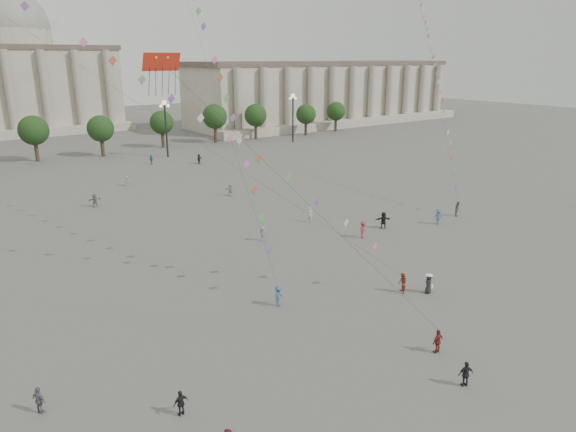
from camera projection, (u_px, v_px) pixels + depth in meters
ground at (381, 329)px, 36.04m from camera, size 360.00×360.00×0.00m
hall_east at (326, 93)px, 148.24m from camera, size 84.00×26.22×17.20m
hall_central at (13, 74)px, 131.01m from camera, size 48.30×34.30×35.50m
tree_row at (72, 130)px, 94.31m from camera, size 137.12×5.12×8.00m
lamp_post_mid_east at (165, 118)px, 96.12m from camera, size 2.00×0.90×10.65m
lamp_post_far_east at (293, 109)px, 113.17m from camera, size 2.00×0.90×10.65m
person_crowd_0 at (151, 160)px, 91.24m from camera, size 1.06×0.74×1.67m
person_crowd_3 at (383, 220)px, 57.04m from camera, size 1.82×1.32×1.90m
person_crowd_4 at (127, 181)px, 75.94m from camera, size 1.42×1.03×1.49m
person_crowd_6 at (262, 234)px, 53.14m from camera, size 1.18×1.03×1.59m
person_crowd_7 at (230, 190)px, 70.51m from camera, size 1.56×1.37×1.71m
person_crowd_8 at (363, 230)px, 53.99m from camera, size 1.36×1.10×1.83m
person_crowd_9 at (199, 159)px, 91.61m from camera, size 1.66×1.37×1.78m
person_crowd_12 at (95, 200)px, 65.22m from camera, size 1.65×0.66×1.74m
person_crowd_13 at (310, 215)px, 59.14m from camera, size 0.76×0.78×1.81m
person_crowd_14 at (438, 217)px, 58.39m from camera, size 1.32×1.03×1.79m
tourist_0 at (438, 341)px, 32.97m from camera, size 0.97×0.42×1.64m
tourist_1 at (466, 374)px, 29.59m from camera, size 1.01×0.75×1.59m
tourist_3 at (39, 400)px, 27.33m from camera, size 0.78×1.01×1.59m
tourist_4 at (181, 403)px, 27.20m from camera, size 0.89×0.41×1.48m
kite_flyer_0 at (402, 283)px, 41.35m from camera, size 0.96×1.03×1.69m
kite_flyer_1 at (279, 296)px, 39.15m from camera, size 1.26×1.10×1.69m
kite_flyer_2 at (458, 209)px, 61.44m from camera, size 1.10×1.04×1.81m
hat_person at (429, 283)px, 41.35m from camera, size 0.93×0.81×1.69m
dragon_kite at (166, 78)px, 29.56m from camera, size 7.46×5.91×23.62m
kite_train_west at (27, 15)px, 40.47m from camera, size 39.16×41.33×68.75m
kite_train_east at (432, 57)px, 76.75m from camera, size 26.31×30.86×51.34m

